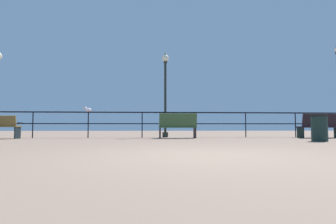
{
  "coord_description": "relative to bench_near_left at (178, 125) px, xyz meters",
  "views": [
    {
      "loc": [
        -0.85,
        -4.21,
        0.44
      ],
      "look_at": [
        -0.06,
        7.04,
        1.06
      ],
      "focal_mm": 29.56,
      "sensor_mm": 36.0,
      "label": 1
    }
  ],
  "objects": [
    {
      "name": "ground_plane",
      "position": [
        -0.3,
        -6.63,
        -0.53
      ],
      "size": [
        60.0,
        60.0,
        0.0
      ],
      "primitive_type": "plane",
      "color": "#8C705C"
    },
    {
      "name": "trash_bin",
      "position": [
        4.11,
        -2.65,
        -0.13
      ],
      "size": [
        0.49,
        0.49,
        0.79
      ],
      "color": "black",
      "rests_on": "ground_plane"
    },
    {
      "name": "lamppost_center",
      "position": [
        -0.42,
        1.18,
        1.67
      ],
      "size": [
        0.32,
        0.32,
        3.74
      ],
      "color": "#222722",
      "rests_on": "ground_plane"
    },
    {
      "name": "bench_near_left",
      "position": [
        0.0,
        0.0,
        0.0
      ],
      "size": [
        1.49,
        0.65,
        0.98
      ],
      "color": "#345230",
      "rests_on": "ground_plane"
    },
    {
      "name": "bench_near_right",
      "position": [
        5.88,
        -0.01,
        0.0
      ],
      "size": [
        1.76,
        0.75,
        0.98
      ],
      "color": "black",
      "rests_on": "ground_plane"
    },
    {
      "name": "seagull_on_rail",
      "position": [
        -3.69,
        0.91,
        0.65
      ],
      "size": [
        0.42,
        0.19,
        0.2
      ],
      "color": "white",
      "rests_on": "pier_railing"
    },
    {
      "name": "pier_railing",
      "position": [
        -0.3,
        0.91,
        0.28
      ],
      "size": [
        20.24,
        0.05,
        1.09
      ],
      "color": "black",
      "rests_on": "ground_plane"
    }
  ]
}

